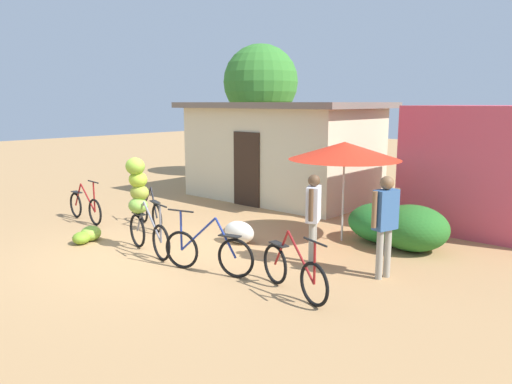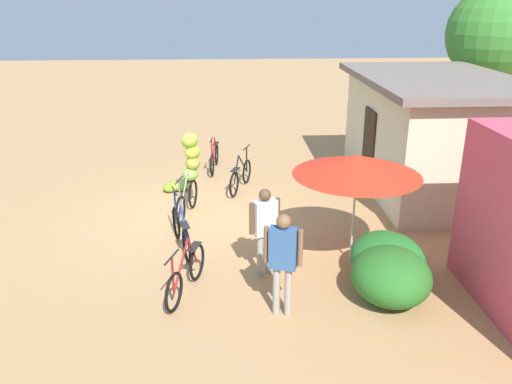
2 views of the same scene
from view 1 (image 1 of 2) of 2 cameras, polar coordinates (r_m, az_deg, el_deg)
The scene contains 16 objects.
ground_plane at distance 9.48m, azimuth -11.58°, elevation -6.82°, with size 60.00×60.00×0.00m, color tan.
building_low at distance 14.29m, azimuth 3.10°, elevation 4.92°, with size 5.58×3.58×2.78m.
shop_pink at distance 11.97m, azimuth 25.88°, elevation 2.56°, with size 3.20×2.80×2.71m, color #CF485D.
tree_behind_building at distance 18.51m, azimuth 0.56°, elevation 12.63°, with size 2.76×2.76×4.90m.
hedge_bush_front_left at distance 10.13m, azimuth 14.71°, elevation -3.51°, with size 1.48×1.22×0.79m, color #247B30.
hedge_bush_front_right at distance 9.73m, azimuth 17.79°, elevation -4.01°, with size 1.37×1.25×0.87m, color #286A24.
market_umbrella at distance 9.82m, azimuth 10.30°, elevation 4.76°, with size 2.23×2.23×2.01m.
bicycle_leftmost at distance 12.21m, azimuth -19.32°, elevation -1.66°, with size 1.66×0.24×1.02m.
bicycle_near_pile at distance 11.26m, azimuth -12.29°, elevation -2.29°, with size 1.56×0.60×0.97m.
bicycle_center_loaded at distance 9.46m, azimuth -13.39°, elevation -0.42°, with size 1.65×0.55×1.76m.
bicycle_by_shop at distance 8.10m, azimuth -5.66°, elevation -6.96°, with size 1.64×0.49×1.02m.
bicycle_rightmost at distance 7.23m, azimuth 4.41°, elevation -9.22°, with size 1.55×0.55×0.93m.
banana_pile_on_ground at distance 10.47m, azimuth -19.03°, elevation -4.75°, with size 0.65×0.83×0.30m.
produce_sack at distance 9.80m, azimuth -1.97°, elevation -4.70°, with size 0.70×0.44×0.44m, color silver.
person_vendor at distance 7.93m, azimuth 14.86°, elevation -2.76°, with size 0.30×0.56×1.65m.
person_bystander at distance 8.41m, azimuth 6.71°, elevation -2.11°, with size 0.35×0.53×1.58m.
Camera 1 is at (7.25, -5.45, 2.77)m, focal length 34.27 mm.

